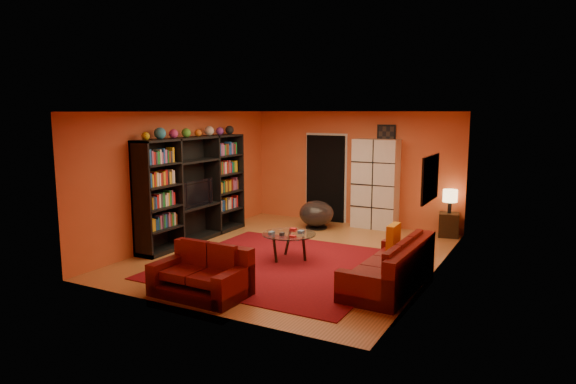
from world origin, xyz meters
The scene contains 20 objects.
floor centered at (0.00, 0.00, 0.00)m, with size 6.00×6.00×0.00m, color #995E2F.
ceiling centered at (0.00, 0.00, 2.60)m, with size 6.00×6.00×0.00m, color white.
wall_back centered at (0.00, 3.00, 1.30)m, with size 6.00×6.00×0.00m, color #C5532B.
wall_front centered at (0.00, -3.00, 1.30)m, with size 6.00×6.00×0.00m, color #C5532B.
wall_left centered at (-2.50, 0.00, 1.30)m, with size 6.00×6.00×0.00m, color #C5532B.
wall_right centered at (2.50, 0.00, 1.30)m, with size 6.00×6.00×0.00m, color #C5532B.
rug centered at (0.10, -0.70, 0.01)m, with size 3.60×3.60×0.01m, color #590A11.
doorway centered at (-0.70, 2.96, 1.02)m, with size 0.95×0.10×2.04m, color black.
wall_art_right centered at (2.48, -0.30, 1.60)m, with size 0.03×1.00×0.70m, color black.
wall_art_back centered at (0.75, 2.98, 2.05)m, with size 0.42×0.03×0.52m, color black.
entertainment_unit centered at (-2.27, 0.00, 1.05)m, with size 0.45×3.00×2.10m, color black.
tv centered at (-2.23, -0.07, 0.99)m, with size 0.12×0.92×0.53m, color black.
sofa centered at (2.13, -0.87, 0.29)m, with size 0.90×2.09×0.85m.
loveseat centered at (-0.20, -2.42, 0.29)m, with size 1.35×0.82×0.85m.
throw_pillow centered at (1.95, -0.33, 0.63)m, with size 0.12×0.42×0.42m, color orange.
coffee_table centered at (0.08, -0.35, 0.43)m, with size 0.95×0.95×0.47m.
storage_cabinet centered at (0.59, 2.80, 1.00)m, with size 1.00×0.44×1.99m, color beige.
bowl_chair centered at (-0.54, 2.13, 0.33)m, with size 0.77×0.77×0.62m.
side_table centered at (2.23, 2.75, 0.25)m, with size 0.40×0.40×0.50m, color black.
table_lamp centered at (2.23, 2.75, 0.85)m, with size 0.30×0.30×0.50m.
Camera 1 is at (4.21, -8.10, 2.62)m, focal length 32.00 mm.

